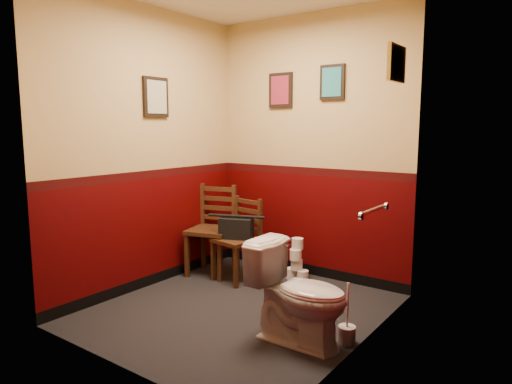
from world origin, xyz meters
The scene contains 16 objects.
floor centered at (0.00, 0.00, 0.00)m, with size 2.20×2.40×0.00m, color black.
wall_back centered at (0.00, 1.20, 1.35)m, with size 2.20×2.70×0.00m, color #3F0204.
wall_front centered at (0.00, -1.20, 1.35)m, with size 2.20×2.70×0.00m, color #3F0204.
wall_left centered at (-1.10, 0.00, 1.35)m, with size 2.40×2.70×0.00m, color #3F0204.
wall_right centered at (1.10, 0.00, 1.35)m, with size 2.40×2.70×0.00m, color #3F0204.
grab_bar centered at (1.07, 0.25, 0.95)m, with size 0.05×0.56×0.06m.
framed_print_back_a centered at (-0.35, 1.18, 1.95)m, with size 0.28×0.04×0.36m.
framed_print_back_b centered at (0.25, 1.18, 2.00)m, with size 0.26×0.04×0.34m.
framed_print_left centered at (-1.08, 0.10, 1.85)m, with size 0.04×0.30×0.38m.
framed_print_right centered at (1.08, 0.60, 2.05)m, with size 0.04×0.34×0.28m.
toilet centered at (0.72, -0.22, 0.36)m, with size 0.42×0.74×0.73m, color white.
toilet_brush centered at (1.01, -0.02, 0.07)m, with size 0.13×0.13×0.46m.
chair_left centered at (-0.86, 0.65, 0.47)m, with size 0.54×0.54×0.95m.
chair_right centered at (-0.49, 0.64, 0.42)m, with size 0.45×0.45×0.84m.
handbag centered at (-0.50, 0.60, 0.55)m, with size 0.37×0.28×0.24m.
tp_stack centered at (0.00, 0.96, 0.19)m, with size 0.25×0.15×0.44m.
Camera 1 is at (2.31, -2.96, 1.56)m, focal length 32.00 mm.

